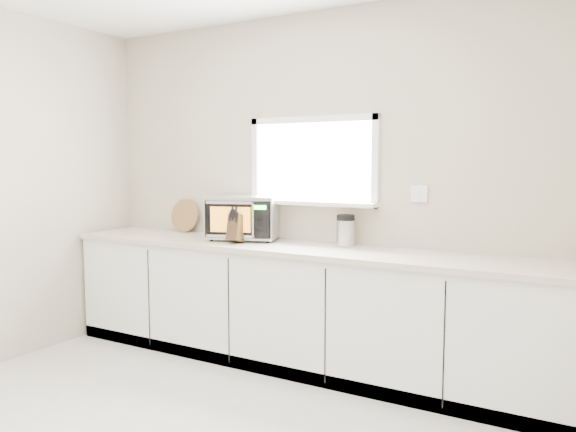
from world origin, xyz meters
The scene contains 7 objects.
back_wall centered at (0.00, 2.00, 1.36)m, with size 4.00×0.17×2.70m.
cabinets centered at (0.00, 1.70, 0.44)m, with size 3.92×0.60×0.88m, color white.
countertop centered at (0.00, 1.69, 0.90)m, with size 3.92×0.64×0.04m, color beige.
microwave centered at (-0.53, 1.81, 1.10)m, with size 0.65×0.58×0.35m.
knife_block centered at (-0.46, 1.59, 1.04)m, with size 0.12×0.21×0.29m.
cutting_board centered at (-1.26, 1.94, 1.07)m, with size 0.30×0.30×0.02m, color olive.
coffee_grinder centered at (0.34, 1.87, 1.04)m, with size 0.15×0.15×0.24m.
Camera 1 is at (2.02, -1.94, 1.55)m, focal length 35.00 mm.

